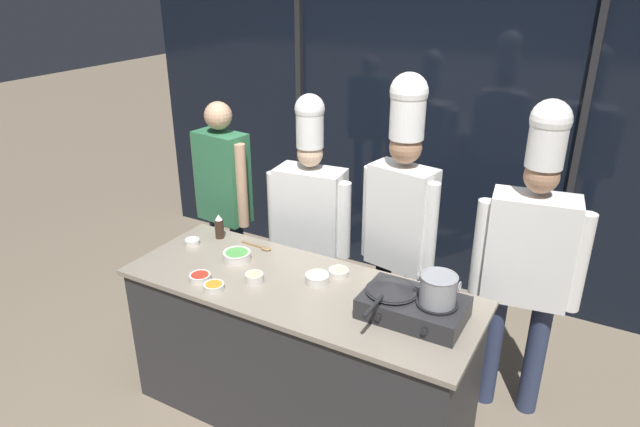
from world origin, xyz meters
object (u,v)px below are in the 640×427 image
Objects in this scene: prep_bowl_scallions at (237,255)px; prep_bowl_ginger at (254,277)px; prep_bowl_noodles at (317,278)px; chef_line at (530,250)px; person_guest at (223,191)px; chef_sous at (402,210)px; prep_bowl_chili_flakes at (200,277)px; prep_bowl_shrimp at (339,272)px; serving_spoon_slotted at (262,247)px; stock_pot at (438,289)px; prep_bowl_carrots at (214,286)px; squeeze_bottle_soy at (219,227)px; chef_head at (310,212)px; prep_bowl_bean_sprouts at (192,241)px; frying_pan at (392,287)px; portable_stove at (413,307)px.

prep_bowl_scallions is 0.30m from prep_bowl_ginger.
chef_line is at bearing 32.06° from prep_bowl_noodles.
prep_bowl_noodles is 0.57m from prep_bowl_scallions.
chef_sous is (1.41, -0.01, 0.15)m from person_guest.
prep_bowl_chili_flakes reaches higher than prep_bowl_shrimp.
serving_spoon_slotted is 0.77m from person_guest.
prep_bowl_noodles reaches higher than prep_bowl_chili_flakes.
person_guest is (-1.22, 0.48, 0.11)m from prep_bowl_shrimp.
chef_sous reaches higher than stock_pot.
chef_line is (1.49, 0.99, 0.16)m from prep_bowl_carrots.
chef_sous is (0.85, 0.92, 0.26)m from prep_bowl_chili_flakes.
squeeze_bottle_soy reaches higher than prep_bowl_noodles.
prep_bowl_shrimp is at bearing 126.42° from chef_head.
prep_bowl_ginger is 1.00m from chef_sous.
prep_bowl_noodles reaches higher than prep_bowl_bean_sprouts.
frying_pan is at bearing -3.07° from prep_bowl_scallions.
portable_stove is 0.60m from prep_bowl_noodles.
person_guest is 2.18m from chef_line.
squeeze_bottle_soy is at bearing 176.60° from prep_bowl_shrimp.
prep_bowl_scallions is 0.08× the size of chef_sous.
portable_stove is 0.15m from frying_pan.
prep_bowl_scallions is at bearing 48.25° from chef_sous.
prep_bowl_carrots is 0.68× the size of prep_bowl_scallions.
prep_bowl_carrots is at bearing -74.25° from prep_bowl_scallions.
prep_bowl_carrots is (-1.07, -0.29, -0.04)m from portable_stove.
chef_line reaches higher than prep_bowl_shrimp.
frying_pan is 5.08× the size of prep_bowl_bean_sprouts.
prep_bowl_shrimp is at bearing 159.80° from portable_stove.
serving_spoon_slotted is 0.92m from chef_sous.
person_guest reaches higher than prep_bowl_shrimp.
chef_line is at bearing 58.56° from portable_stove.
prep_bowl_ginger reaches higher than prep_bowl_carrots.
serving_spoon_slotted is (-1.12, 0.26, -0.05)m from portable_stove.
stock_pot reaches higher than prep_bowl_ginger.
prep_bowl_chili_flakes is 1.02m from chef_head.
prep_bowl_chili_flakes is at bearing -169.35° from stock_pot.
prep_bowl_bean_sprouts is 1.36m from chef_sous.
squeeze_bottle_soy reaches higher than prep_bowl_scallions.
frying_pan is 0.25m from stock_pot.
prep_bowl_bean_sprouts is 0.05× the size of chef_head.
chef_line is (1.98, 0.61, 0.16)m from prep_bowl_bean_sprouts.
prep_bowl_carrots is at bearing -37.82° from prep_bowl_bean_sprouts.
person_guest is at bearing 109.04° from prep_bowl_bean_sprouts.
squeeze_bottle_soy is 0.56m from prep_bowl_chili_flakes.
chef_sous is (0.77, 0.42, 0.27)m from serving_spoon_slotted.
prep_bowl_ginger is at bearing -140.89° from prep_bowl_shrimp.
prep_bowl_shrimp is (-0.65, 0.20, -0.18)m from stock_pot.
prep_bowl_chili_flakes is (-1.08, -0.24, -0.12)m from frying_pan.
person_guest is 1.42m from chef_sous.
chef_sous is (0.72, 0.96, 0.26)m from prep_bowl_carrots.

